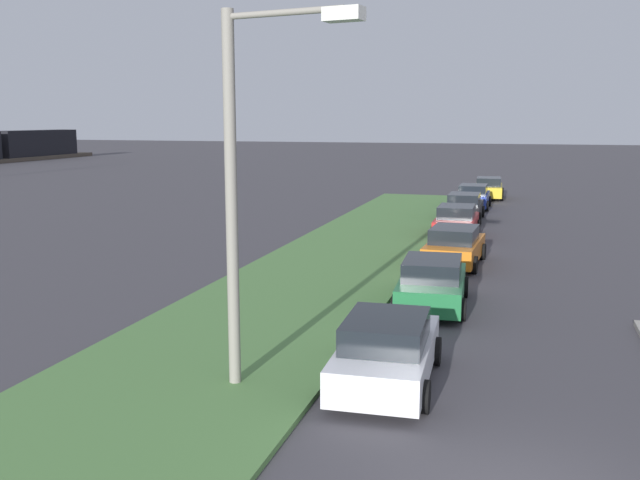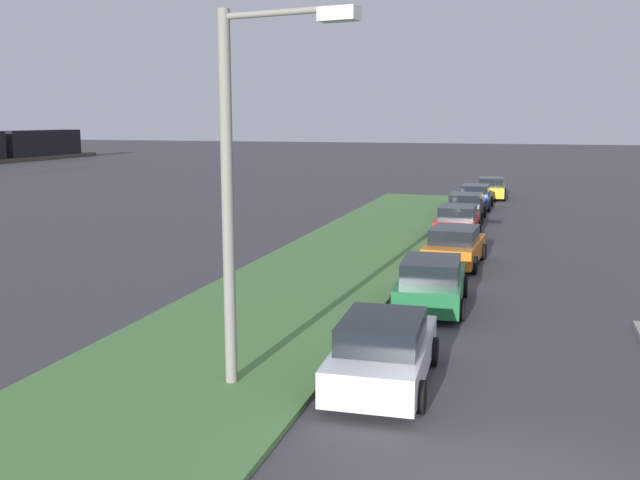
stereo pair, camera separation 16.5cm
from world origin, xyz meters
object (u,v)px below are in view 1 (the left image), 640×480
Objects in this scene: parked_car_white at (387,351)px; parked_car_green at (432,283)px; parked_car_red at (456,221)px; parked_car_yellow at (489,188)px; parked_car_orange at (454,246)px; parked_car_blue at (473,197)px; streetlight at (246,175)px; parked_car_black at (464,207)px.

parked_car_green is at bearing -3.46° from parked_car_white.
parked_car_red and parked_car_yellow have the same top height.
parked_car_orange and parked_car_red have the same top height.
parked_car_blue is (23.83, 0.58, 0.00)m from parked_car_green.
parked_car_green is (6.37, -0.12, 0.00)m from parked_car_white.
parked_car_green is at bearing -19.92° from streetlight.
parked_car_red is at bearing -0.90° from parked_car_green.
parked_car_black is (12.19, 0.69, 0.00)m from parked_car_orange.
streetlight reaches higher than parked_car_yellow.
parked_car_black is at bearing 6.06° from parked_car_orange.
parked_car_red is 0.57× the size of streetlight.
parked_car_white is at bearing -178.87° from parked_car_blue.
parked_car_orange is (6.26, -0.02, 0.00)m from parked_car_green.
parked_car_blue is (17.57, 0.60, 0.00)m from parked_car_orange.
streetlight is at bearing 176.35° from parked_car_blue.
parked_car_yellow is 37.41m from streetlight.
parked_car_yellow is 0.58× the size of streetlight.
parked_car_white is 12.62m from parked_car_orange.
streetlight is at bearing 173.63° from parked_car_yellow.
parked_car_blue is 31.61m from streetlight.
parked_car_green and parked_car_orange have the same top height.
parked_car_blue is at bearing 171.76° from parked_car_yellow.
parked_car_green is at bearing -177.86° from parked_car_red.
parked_car_red is 1.00× the size of parked_car_blue.
parked_car_black is at bearing 174.26° from parked_car_yellow.
parked_car_black is 1.00× the size of parked_car_blue.
parked_car_blue is at bearing -1.54° from parked_car_white.
parked_car_yellow is (11.19, -0.71, 0.00)m from parked_car_black.
parked_car_blue is at bearing -0.13° from parked_car_red.
parked_car_yellow is (36.00, -0.15, 0.00)m from parked_car_white.
parked_car_red is 10.91m from parked_car_blue.
parked_car_red is at bearing -178.88° from parked_car_black.
parked_car_yellow is at bearing -3.70° from parked_car_black.
parked_car_blue is 0.99× the size of parked_car_yellow.
parked_car_white and parked_car_orange have the same top height.
parked_car_white and parked_car_red have the same top height.
parked_car_black is 0.57× the size of streetlight.
parked_car_white is 1.02× the size of parked_car_blue.
parked_car_orange is 17.58m from parked_car_blue.
streetlight is (-31.32, 2.13, 3.67)m from parked_car_blue.
parked_car_red is at bearing -1.13° from parked_car_white.
parked_car_green is at bearing 177.79° from parked_car_yellow.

